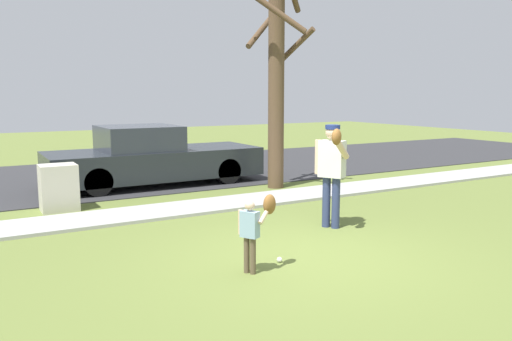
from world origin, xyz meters
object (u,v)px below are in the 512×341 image
(street_tree_near, at_px, (276,75))
(parked_pickup_dark, at_px, (152,158))
(baseball, at_px, (279,260))
(person_adult, at_px, (332,165))
(utility_cabinet, at_px, (59,188))
(person_child, at_px, (256,223))

(street_tree_near, bearing_deg, parked_pickup_dark, 143.30)
(baseball, relative_size, street_tree_near, 0.01)
(person_adult, relative_size, utility_cabinet, 1.93)
(person_child, relative_size, street_tree_near, 0.20)
(person_adult, xyz_separation_m, baseball, (-1.72, -1.07, -1.06))
(utility_cabinet, distance_m, parked_pickup_dark, 3.10)
(person_adult, distance_m, baseball, 2.29)
(baseball, bearing_deg, person_child, -160.89)
(utility_cabinet, xyz_separation_m, street_tree_near, (5.00, -0.03, 2.26))
(person_adult, bearing_deg, parked_pickup_dark, -105.86)
(person_adult, relative_size, street_tree_near, 0.34)
(person_child, height_order, baseball, person_child)
(baseball, distance_m, utility_cabinet, 5.23)
(street_tree_near, xyz_separation_m, parked_pickup_dark, (-2.50, 1.86, -2.04))
(utility_cabinet, xyz_separation_m, parked_pickup_dark, (2.50, 1.83, 0.22))
(person_child, bearing_deg, parked_pickup_dark, 53.51)
(baseball, bearing_deg, utility_cabinet, 113.24)
(person_child, height_order, utility_cabinet, person_child)
(baseball, height_order, parked_pickup_dark, parked_pickup_dark)
(parked_pickup_dark, bearing_deg, baseball, -93.83)
(baseball, bearing_deg, parked_pickup_dark, 86.17)
(person_child, height_order, parked_pickup_dark, parked_pickup_dark)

